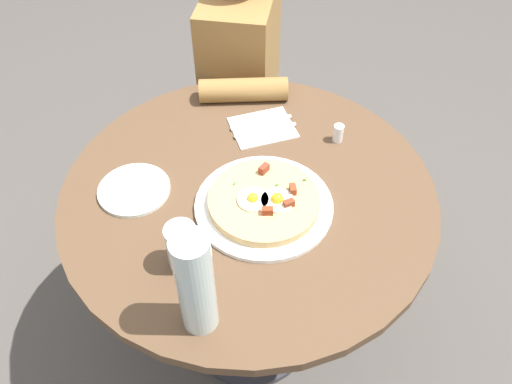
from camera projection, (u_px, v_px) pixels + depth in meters
ground_plane at (251, 329)px, 1.82m from camera, size 6.00×6.00×0.00m
dining_table at (249, 231)px, 1.41m from camera, size 0.94×0.94×0.73m
person_seated at (242, 103)px, 1.89m from camera, size 0.53×0.33×1.14m
pizza_plate at (264, 205)px, 1.24m from camera, size 0.33×0.33×0.01m
breakfast_pizza at (264, 200)px, 1.22m from camera, size 0.27×0.27×0.05m
bread_plate at (134, 190)px, 1.27m from camera, size 0.18×0.18×0.01m
napkin at (263, 128)px, 1.44m from camera, size 0.20×0.22×0.00m
fork at (261, 122)px, 1.45m from camera, size 0.09×0.17×0.00m
knife at (265, 130)px, 1.42m from camera, size 0.09×0.17×0.00m
water_glass at (182, 247)px, 1.09m from camera, size 0.07×0.07×0.12m
water_bottle at (196, 285)px, 0.94m from camera, size 0.07×0.07×0.26m
salt_shaker at (338, 133)px, 1.39m from camera, size 0.03×0.03×0.05m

